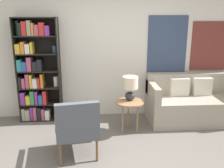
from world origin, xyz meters
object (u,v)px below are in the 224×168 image
at_px(couch, 192,103).
at_px(table_lamp, 130,86).
at_px(armchair, 77,126).
at_px(side_table, 130,105).
at_px(bookshelf, 35,74).

height_order(couch, table_lamp, table_lamp).
height_order(armchair, side_table, armchair).
relative_size(armchair, couch, 0.53).
bearing_deg(table_lamp, couch, 15.13).
height_order(armchair, table_lamp, table_lamp).
xyz_separation_m(bookshelf, armchair, (0.85, -1.43, -0.42)).
distance_m(couch, table_lamp, 1.37).
xyz_separation_m(bookshelf, side_table, (1.70, -0.64, -0.43)).
relative_size(armchair, side_table, 1.59).
distance_m(bookshelf, side_table, 1.87).
bearing_deg(side_table, table_lamp, 79.84).
xyz_separation_m(couch, table_lamp, (-1.25, -0.34, 0.47)).
xyz_separation_m(side_table, table_lamp, (0.01, 0.06, 0.32)).
height_order(bookshelf, side_table, bookshelf).
height_order(armchair, couch, same).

